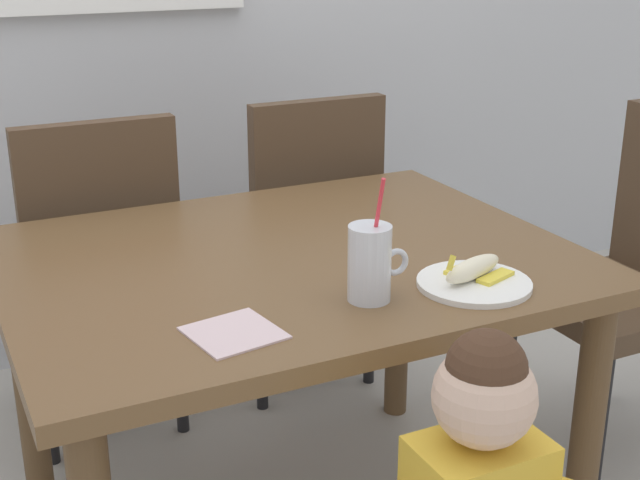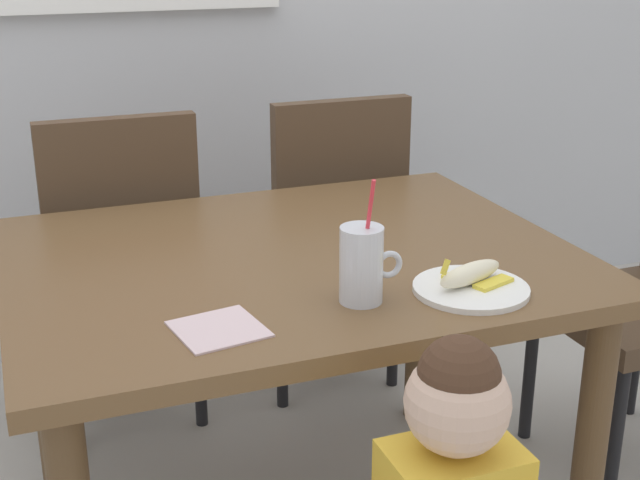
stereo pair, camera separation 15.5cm
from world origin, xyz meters
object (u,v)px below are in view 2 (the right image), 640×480
(snack_plate, at_px, (471,289))
(dining_table, at_px, (292,297))
(dining_chair_right, at_px, (327,226))
(peeled_banana, at_px, (471,274))
(dining_chair_left, at_px, (120,254))
(milk_cup, at_px, (362,269))
(paper_napkin, at_px, (219,329))

(snack_plate, bearing_deg, dining_table, 128.55)
(dining_chair_right, xyz_separation_m, peeled_banana, (-0.09, -1.02, 0.24))
(dining_chair_left, distance_m, dining_chair_right, 0.64)
(milk_cup, distance_m, paper_napkin, 0.30)
(dining_chair_left, relative_size, paper_napkin, 6.40)
(snack_plate, relative_size, peeled_banana, 1.31)
(paper_napkin, bearing_deg, snack_plate, -0.74)
(dining_chair_right, height_order, peeled_banana, dining_chair_right)
(dining_chair_right, xyz_separation_m, paper_napkin, (-0.61, -1.03, 0.21))
(dining_table, relative_size, peeled_banana, 7.02)
(milk_cup, bearing_deg, peeled_banana, -5.28)
(dining_chair_left, bearing_deg, peeled_banana, 118.83)
(paper_napkin, bearing_deg, dining_chair_right, 59.45)
(dining_chair_left, bearing_deg, dining_table, 112.46)
(dining_chair_right, bearing_deg, peeled_banana, 84.89)
(dining_chair_left, distance_m, snack_plate, 1.17)
(dining_table, distance_m, paper_napkin, 0.42)
(milk_cup, bearing_deg, dining_chair_right, 72.39)
(dining_chair_left, bearing_deg, snack_plate, 118.23)
(dining_chair_right, bearing_deg, dining_table, 63.09)
(snack_plate, height_order, peeled_banana, peeled_banana)
(dining_chair_left, relative_size, snack_plate, 4.17)
(milk_cup, relative_size, paper_napkin, 1.67)
(peeled_banana, distance_m, paper_napkin, 0.52)
(milk_cup, xyz_separation_m, snack_plate, (0.22, -0.03, -0.06))
(dining_chair_left, height_order, dining_chair_right, same)
(peeled_banana, bearing_deg, milk_cup, 174.72)
(dining_chair_left, bearing_deg, milk_cup, 108.37)
(dining_table, relative_size, paper_napkin, 8.20)
(dining_table, distance_m, milk_cup, 0.34)
(dining_chair_left, distance_m, milk_cup, 1.07)
(milk_cup, relative_size, peeled_banana, 1.43)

